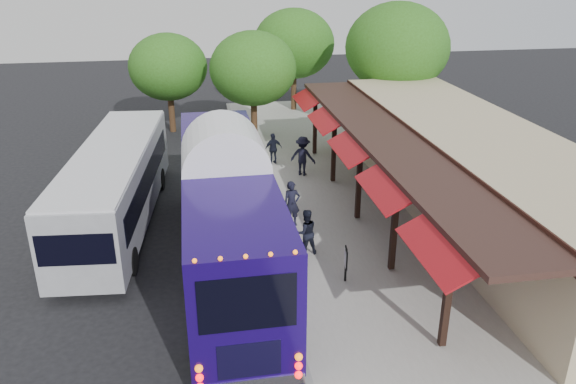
{
  "coord_description": "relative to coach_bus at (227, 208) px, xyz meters",
  "views": [
    {
      "loc": [
        -2.26,
        -15.3,
        9.67
      ],
      "look_at": [
        0.89,
        3.29,
        1.8
      ],
      "focal_mm": 35.0,
      "sensor_mm": 36.0,
      "label": 1
    }
  ],
  "objects": [
    {
      "name": "ped_a",
      "position": [
        2.59,
        2.52,
        -1.14
      ],
      "size": [
        0.69,
        0.49,
        1.79
      ],
      "primitive_type": "imported",
      "rotation": [
        0.0,
        0.0,
        0.1
      ],
      "color": "black",
      "rests_on": "sidewalk"
    },
    {
      "name": "tree_mid",
      "position": [
        5.85,
        20.24,
        2.33
      ],
      "size": [
        5.29,
        5.29,
        6.77
      ],
      "color": "#382314",
      "rests_on": "ground"
    },
    {
      "name": "ped_c",
      "position": [
        2.91,
        9.61,
        -1.25
      ],
      "size": [
        0.98,
        0.61,
        1.56
      ],
      "primitive_type": "imported",
      "rotation": [
        0.0,
        0.0,
        3.4
      ],
      "color": "black",
      "rests_on": "sidewalk"
    },
    {
      "name": "station_shelter",
      "position": [
        9.83,
        2.62,
        -0.33
      ],
      "size": [
        8.15,
        20.0,
        3.6
      ],
      "color": "tan",
      "rests_on": "ground"
    },
    {
      "name": "ped_b",
      "position": [
        2.68,
        0.23,
        -1.2
      ],
      "size": [
        0.89,
        0.74,
        1.65
      ],
      "primitive_type": "imported",
      "rotation": [
        0.0,
        0.0,
        3.29
      ],
      "color": "black",
      "rests_on": "sidewalk"
    },
    {
      "name": "sign_board",
      "position": [
        3.57,
        -1.76,
        -1.25
      ],
      "size": [
        0.14,
        0.52,
        1.15
      ],
      "rotation": [
        0.0,
        0.0,
        -0.16
      ],
      "color": "black",
      "rests_on": "sidewalk"
    },
    {
      "name": "sidewalk",
      "position": [
        6.45,
        2.62,
        -2.1
      ],
      "size": [
        10.0,
        40.0,
        0.15
      ],
      "primitive_type": "cube",
      "color": "#9E9B93",
      "rests_on": "ground"
    },
    {
      "name": "city_bus",
      "position": [
        -3.99,
        4.14,
        -0.47
      ],
      "size": [
        3.47,
        11.65,
        3.09
      ],
      "rotation": [
        0.0,
        0.0,
        -0.09
      ],
      "color": "gray",
      "rests_on": "ground"
    },
    {
      "name": "tree_right",
      "position": [
        10.7,
        14.22,
        2.84
      ],
      "size": [
        5.88,
        5.88,
        7.53
      ],
      "color": "#382314",
      "rests_on": "ground"
    },
    {
      "name": "ground",
      "position": [
        1.45,
        -1.38,
        -2.18
      ],
      "size": [
        90.0,
        90.0,
        0.0
      ],
      "primitive_type": "plane",
      "color": "black",
      "rests_on": "ground"
    },
    {
      "name": "ped_d",
      "position": [
        4.05,
        7.8,
        -1.09
      ],
      "size": [
        1.4,
        1.2,
        1.88
      ],
      "primitive_type": "imported",
      "rotation": [
        0.0,
        0.0,
        2.63
      ],
      "color": "black",
      "rests_on": "sidewalk"
    },
    {
      "name": "tree_far",
      "position": [
        -2.19,
        16.72,
        1.68
      ],
      "size": [
        4.52,
        4.52,
        5.79
      ],
      "color": "#382314",
      "rests_on": "ground"
    },
    {
      "name": "tree_left",
      "position": [
        2.48,
        14.18,
        1.9
      ],
      "size": [
        4.78,
        4.78,
        6.12
      ],
      "color": "#382314",
      "rests_on": "ground"
    },
    {
      "name": "coach_bus",
      "position": [
        0.0,
        0.0,
        0.0
      ],
      "size": [
        2.77,
        12.75,
        4.06
      ],
      "rotation": [
        0.0,
        0.0,
        0.01
      ],
      "color": "#190757",
      "rests_on": "ground"
    },
    {
      "name": "curb",
      "position": [
        1.5,
        2.62,
        -2.1
      ],
      "size": [
        0.2,
        40.0,
        0.16
      ],
      "primitive_type": "cube",
      "color": "gray",
      "rests_on": "ground"
    }
  ]
}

